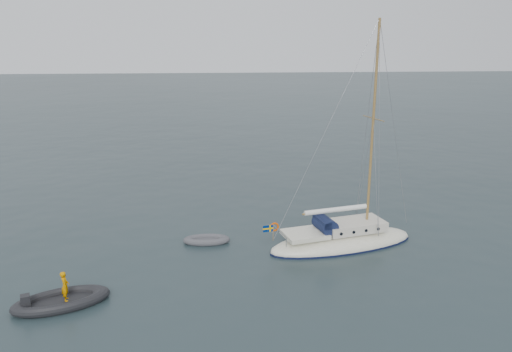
{
  "coord_description": "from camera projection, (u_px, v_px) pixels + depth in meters",
  "views": [
    {
      "loc": [
        -4.33,
        -25.46,
        11.91
      ],
      "look_at": [
        -2.15,
        0.0,
        4.77
      ],
      "focal_mm": 35.0,
      "sensor_mm": 36.0,
      "label": 1
    }
  ],
  "objects": [
    {
      "name": "ground",
      "position": [
        294.0,
        257.0,
        27.99
      ],
      "size": [
        300.0,
        300.0,
        0.0
      ],
      "primitive_type": "plane",
      "color": "black",
      "rests_on": "ground"
    },
    {
      "name": "sailboat",
      "position": [
        343.0,
        229.0,
        29.27
      ],
      "size": [
        9.48,
        2.84,
        13.5
      ],
      "rotation": [
        0.0,
        0.0,
        0.24
      ],
      "color": "white",
      "rests_on": "ground"
    },
    {
      "name": "dinghy",
      "position": [
        207.0,
        240.0,
        29.89
      ],
      "size": [
        2.8,
        1.27,
        0.4
      ],
      "rotation": [
        0.0,
        0.0,
        -0.02
      ],
      "color": "#4C4D51",
      "rests_on": "ground"
    },
    {
      "name": "rib",
      "position": [
        61.0,
        300.0,
        22.89
      ],
      "size": [
        4.36,
        1.98,
        1.66
      ],
      "rotation": [
        0.0,
        0.0,
        0.35
      ],
      "color": "black",
      "rests_on": "ground"
    }
  ]
}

